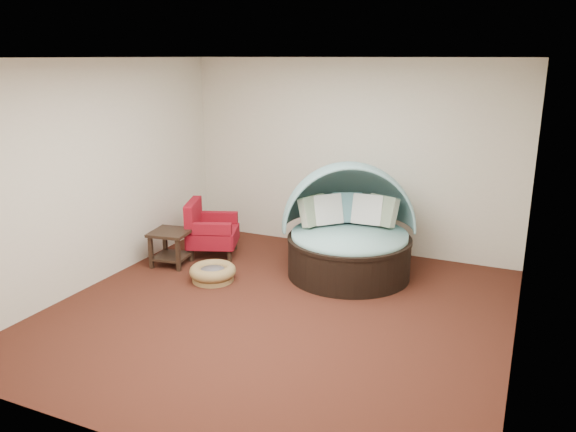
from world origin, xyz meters
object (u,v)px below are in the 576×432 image
at_px(pet_basket, 213,273).
at_px(red_armchair, 209,230).
at_px(side_table, 171,243).
at_px(canopy_daybed, 349,223).

height_order(pet_basket, red_armchair, red_armchair).
bearing_deg(pet_basket, red_armchair, 123.93).
bearing_deg(pet_basket, side_table, 162.05).
height_order(canopy_daybed, pet_basket, canopy_daybed).
height_order(red_armchair, side_table, red_armchair).
xyz_separation_m(pet_basket, red_armchair, (-0.56, 0.84, 0.26)).
relative_size(canopy_daybed, side_table, 3.74).
xyz_separation_m(canopy_daybed, pet_basket, (-1.51, -1.00, -0.58)).
distance_m(canopy_daybed, pet_basket, 1.90).
relative_size(pet_basket, red_armchair, 0.89).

